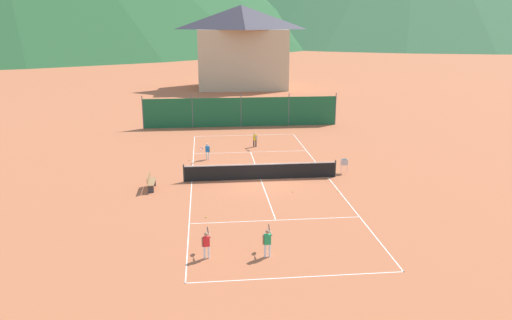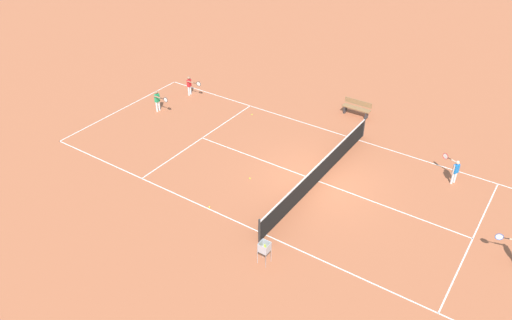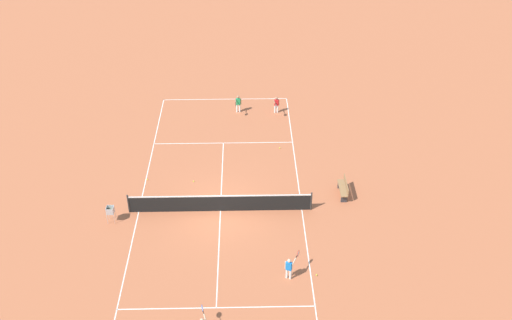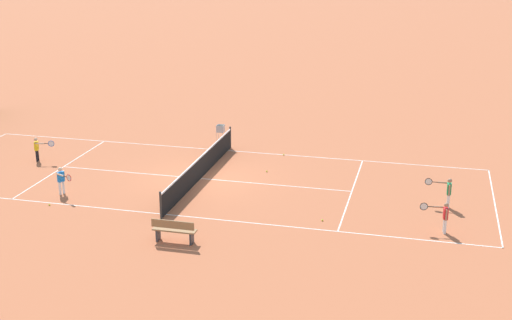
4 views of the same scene
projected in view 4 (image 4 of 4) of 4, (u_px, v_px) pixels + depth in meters
name	position (u px, v px, depth m)	size (l,w,h in m)	color
ground_plane	(201.00, 178.00, 30.14)	(600.00, 600.00, 0.00)	#B7603D
court_line_markings	(201.00, 178.00, 30.14)	(8.25, 23.85, 0.01)	white
tennis_net	(200.00, 167.00, 29.98)	(9.18, 0.08, 1.06)	#2D2D2D
player_far_service	(444.00, 215.00, 24.58)	(0.38, 0.98, 1.12)	white
player_near_baseline	(62.00, 179.00, 28.14)	(0.69, 0.86, 1.12)	white
player_near_service	(448.00, 191.00, 26.78)	(0.40, 0.99, 1.18)	white
player_far_baseline	(38.00, 147.00, 32.20)	(0.36, 0.98, 1.10)	black
tennis_ball_far_corner	(267.00, 171.00, 30.93)	(0.07, 0.07, 0.07)	#CCE033
tennis_ball_service_box	(49.00, 205.00, 27.19)	(0.07, 0.07, 0.07)	#CCE033
tennis_ball_mid_court	(284.00, 155.00, 33.20)	(0.07, 0.07, 0.07)	#CCE033
tennis_ball_by_net_right	(322.00, 220.00, 25.75)	(0.07, 0.07, 0.07)	#CCE033
ball_hopper	(220.00, 130.00, 34.98)	(0.36, 0.36, 0.89)	#B7B7BC
courtside_bench	(174.00, 230.00, 23.87)	(0.36, 1.50, 0.84)	olive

